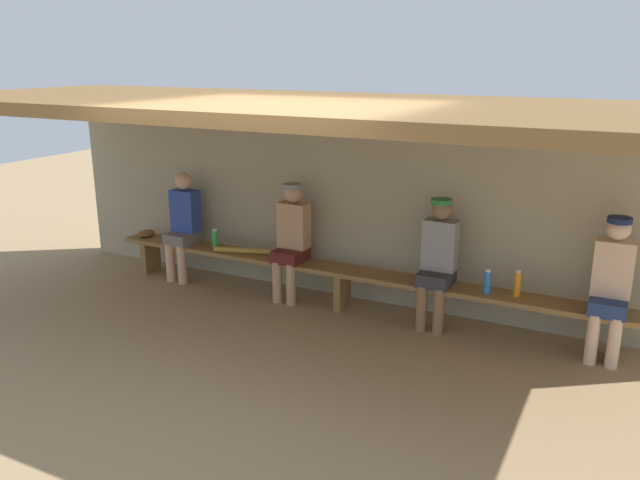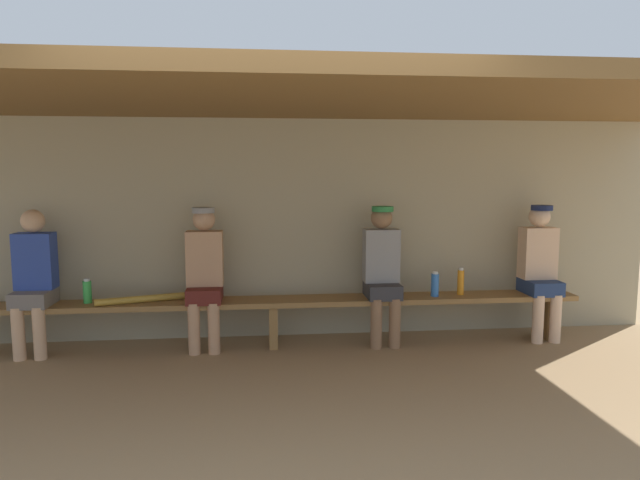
{
  "view_description": "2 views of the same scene",
  "coord_description": "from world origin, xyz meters",
  "px_view_note": "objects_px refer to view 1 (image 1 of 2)",
  "views": [
    {
      "loc": [
        2.82,
        -4.48,
        2.72
      ],
      "look_at": [
        -0.17,
        1.33,
        0.82
      ],
      "focal_mm": 35.93,
      "sensor_mm": 36.0,
      "label": 1
    },
    {
      "loc": [
        -0.1,
        -3.78,
        1.69
      ],
      "look_at": [
        0.44,
        1.41,
        1.05
      ],
      "focal_mm": 31.72,
      "sensor_mm": 36.0,
      "label": 2
    }
  ],
  "objects_px": {
    "player_in_blue": "(438,257)",
    "water_bottle_blue": "(487,282)",
    "baseball_glove_dark_brown": "(146,233)",
    "water_bottle_green": "(518,284)",
    "bench": "(342,275)",
    "water_bottle_clear": "(215,238)",
    "player_near_post": "(183,222)",
    "player_in_white": "(292,236)",
    "player_with_sunglasses": "(611,282)",
    "baseball_bat": "(251,251)"
  },
  "relations": [
    {
      "from": "player_in_blue",
      "to": "water_bottle_blue",
      "type": "bearing_deg",
      "value": -4.29
    },
    {
      "from": "baseball_glove_dark_brown",
      "to": "water_bottle_green",
      "type": "bearing_deg",
      "value": -71.74
    },
    {
      "from": "bench",
      "to": "water_bottle_green",
      "type": "xyz_separation_m",
      "value": [
        1.86,
        0.01,
        0.2
      ]
    },
    {
      "from": "water_bottle_clear",
      "to": "player_near_post",
      "type": "bearing_deg",
      "value": -177.09
    },
    {
      "from": "water_bottle_clear",
      "to": "water_bottle_blue",
      "type": "bearing_deg",
      "value": -1.07
    },
    {
      "from": "player_in_white",
      "to": "player_with_sunglasses",
      "type": "distance_m",
      "value": 3.32
    },
    {
      "from": "player_in_blue",
      "to": "baseball_bat",
      "type": "xyz_separation_m",
      "value": [
        -2.26,
        -0.0,
        -0.25
      ]
    },
    {
      "from": "bench",
      "to": "player_in_blue",
      "type": "relative_size",
      "value": 4.46
    },
    {
      "from": "bench",
      "to": "water_bottle_blue",
      "type": "relative_size",
      "value": 24.3
    },
    {
      "from": "player_with_sunglasses",
      "to": "water_bottle_blue",
      "type": "distance_m",
      "value": 1.11
    },
    {
      "from": "player_in_white",
      "to": "player_near_post",
      "type": "height_order",
      "value": "player_in_white"
    },
    {
      "from": "baseball_glove_dark_brown",
      "to": "baseball_bat",
      "type": "height_order",
      "value": "baseball_glove_dark_brown"
    },
    {
      "from": "baseball_bat",
      "to": "player_in_white",
      "type": "bearing_deg",
      "value": -16.52
    },
    {
      "from": "player_near_post",
      "to": "player_with_sunglasses",
      "type": "bearing_deg",
      "value": 0.01
    },
    {
      "from": "bench",
      "to": "baseball_glove_dark_brown",
      "type": "xyz_separation_m",
      "value": [
        -2.79,
        -0.0,
        0.12
      ]
    },
    {
      "from": "bench",
      "to": "player_in_white",
      "type": "bearing_deg",
      "value": 179.68
    },
    {
      "from": "player_with_sunglasses",
      "to": "water_bottle_blue",
      "type": "relative_size",
      "value": 5.45
    },
    {
      "from": "player_in_blue",
      "to": "water_bottle_clear",
      "type": "height_order",
      "value": "player_in_blue"
    },
    {
      "from": "player_with_sunglasses",
      "to": "player_near_post",
      "type": "height_order",
      "value": "player_with_sunglasses"
    },
    {
      "from": "player_in_white",
      "to": "water_bottle_blue",
      "type": "bearing_deg",
      "value": -1.01
    },
    {
      "from": "player_in_white",
      "to": "player_near_post",
      "type": "bearing_deg",
      "value": -179.98
    },
    {
      "from": "water_bottle_clear",
      "to": "water_bottle_blue",
      "type": "height_order",
      "value": "water_bottle_blue"
    },
    {
      "from": "player_near_post",
      "to": "bench",
      "type": "bearing_deg",
      "value": -0.08
    },
    {
      "from": "player_near_post",
      "to": "baseball_glove_dark_brown",
      "type": "relative_size",
      "value": 5.56
    },
    {
      "from": "water_bottle_clear",
      "to": "baseball_bat",
      "type": "xyz_separation_m",
      "value": [
        0.53,
        -0.03,
        -0.08
      ]
    },
    {
      "from": "player_in_white",
      "to": "baseball_glove_dark_brown",
      "type": "bearing_deg",
      "value": -179.85
    },
    {
      "from": "player_in_blue",
      "to": "water_bottle_blue",
      "type": "relative_size",
      "value": 5.45
    },
    {
      "from": "player_near_post",
      "to": "water_bottle_blue",
      "type": "relative_size",
      "value": 5.41
    },
    {
      "from": "water_bottle_clear",
      "to": "player_in_white",
      "type": "bearing_deg",
      "value": -1.21
    },
    {
      "from": "water_bottle_green",
      "to": "water_bottle_clear",
      "type": "distance_m",
      "value": 3.59
    },
    {
      "from": "player_in_blue",
      "to": "water_bottle_blue",
      "type": "distance_m",
      "value": 0.55
    },
    {
      "from": "bench",
      "to": "player_with_sunglasses",
      "type": "xyz_separation_m",
      "value": [
        2.68,
        0.0,
        0.36
      ]
    },
    {
      "from": "water_bottle_clear",
      "to": "baseball_bat",
      "type": "height_order",
      "value": "water_bottle_clear"
    },
    {
      "from": "water_bottle_blue",
      "to": "baseball_glove_dark_brown",
      "type": "height_order",
      "value": "water_bottle_blue"
    },
    {
      "from": "bench",
      "to": "player_with_sunglasses",
      "type": "relative_size",
      "value": 4.46
    },
    {
      "from": "player_with_sunglasses",
      "to": "baseball_bat",
      "type": "relative_size",
      "value": 1.5
    },
    {
      "from": "player_with_sunglasses",
      "to": "water_bottle_blue",
      "type": "xyz_separation_m",
      "value": [
        -1.09,
        -0.04,
        -0.17
      ]
    },
    {
      "from": "bench",
      "to": "player_in_blue",
      "type": "xyz_separation_m",
      "value": [
        1.06,
        0.0,
        0.36
      ]
    },
    {
      "from": "player_with_sunglasses",
      "to": "baseball_glove_dark_brown",
      "type": "bearing_deg",
      "value": -179.94
    },
    {
      "from": "baseball_glove_dark_brown",
      "to": "water_bottle_clear",
      "type": "bearing_deg",
      "value": -70.4
    },
    {
      "from": "player_near_post",
      "to": "baseball_glove_dark_brown",
      "type": "xyz_separation_m",
      "value": [
        -0.61,
        -0.01,
        -0.22
      ]
    },
    {
      "from": "bench",
      "to": "player_near_post",
      "type": "distance_m",
      "value": 2.21
    },
    {
      "from": "water_bottle_clear",
      "to": "water_bottle_blue",
      "type": "relative_size",
      "value": 0.94
    },
    {
      "from": "player_in_blue",
      "to": "baseball_glove_dark_brown",
      "type": "relative_size",
      "value": 5.6
    },
    {
      "from": "player_near_post",
      "to": "baseball_bat",
      "type": "height_order",
      "value": "player_near_post"
    },
    {
      "from": "bench",
      "to": "water_bottle_blue",
      "type": "bearing_deg",
      "value": -1.28
    },
    {
      "from": "player_in_white",
      "to": "baseball_bat",
      "type": "relative_size",
      "value": 1.5
    },
    {
      "from": "water_bottle_green",
      "to": "water_bottle_clear",
      "type": "bearing_deg",
      "value": 179.8
    },
    {
      "from": "player_in_blue",
      "to": "baseball_glove_dark_brown",
      "type": "xyz_separation_m",
      "value": [
        -3.86,
        -0.01,
        -0.24
      ]
    },
    {
      "from": "baseball_bat",
      "to": "water_bottle_green",
      "type": "bearing_deg",
      "value": -16.64
    }
  ]
}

